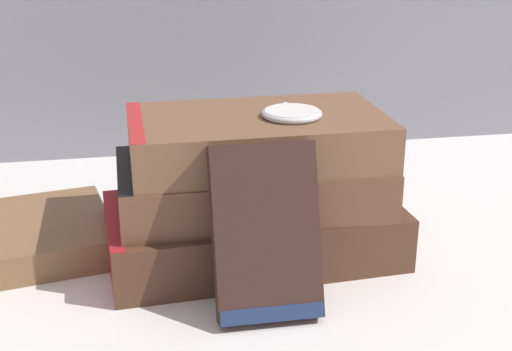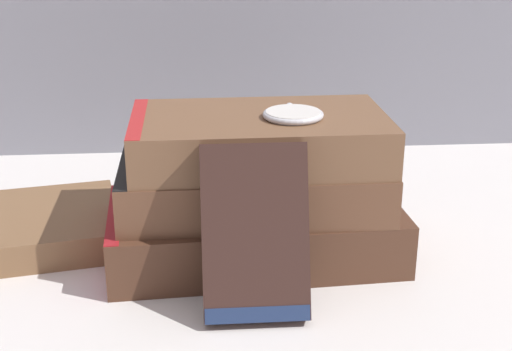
{
  "view_description": "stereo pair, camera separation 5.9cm",
  "coord_description": "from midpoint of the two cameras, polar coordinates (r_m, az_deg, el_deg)",
  "views": [
    {
      "loc": [
        -0.12,
        -0.55,
        0.3
      ],
      "look_at": [
        -0.01,
        0.01,
        0.08
      ],
      "focal_mm": 50.0,
      "sensor_mm": 36.0,
      "label": 1
    },
    {
      "loc": [
        -0.06,
        -0.56,
        0.3
      ],
      "look_at": [
        -0.01,
        0.01,
        0.08
      ],
      "focal_mm": 50.0,
      "sensor_mm": 36.0,
      "label": 2
    }
  ],
  "objects": [
    {
      "name": "reading_glasses",
      "position": [
        0.8,
        -2.25,
        -1.26
      ],
      "size": [
        0.1,
        0.06,
        0.0
      ],
      "rotation": [
        0.0,
        0.0,
        0.22
      ],
      "color": "black",
      "rests_on": "ground_plane"
    },
    {
      "name": "pocket_watch",
      "position": [
        0.61,
        5.78,
        4.85
      ],
      "size": [
        0.05,
        0.05,
        0.01
      ],
      "color": "silver",
      "rests_on": "book_flat_top"
    },
    {
      "name": "book_flat_bottom",
      "position": [
        0.65,
        2.0,
        -4.49
      ],
      "size": [
        0.27,
        0.15,
        0.05
      ],
      "rotation": [
        0.0,
        0.0,
        0.06
      ],
      "color": "#4C2D1E",
      "rests_on": "ground_plane"
    },
    {
      "name": "book_leaning_front",
      "position": [
        0.55,
        3.02,
        -5.12
      ],
      "size": [
        0.08,
        0.06,
        0.13
      ],
      "rotation": [
        -0.34,
        0.0,
        0.0
      ],
      "color": "#331E19",
      "rests_on": "ground_plane"
    },
    {
      "name": "ground_plane",
      "position": [
        0.64,
        4.04,
        -7.33
      ],
      "size": [
        3.0,
        3.0,
        0.0
      ],
      "primitive_type": "plane",
      "color": "silver"
    },
    {
      "name": "book_flat_top",
      "position": [
        0.62,
        2.51,
        2.95
      ],
      "size": [
        0.22,
        0.13,
        0.04
      ],
      "rotation": [
        0.0,
        0.0,
        0.01
      ],
      "color": "brown",
      "rests_on": "book_flat_middle"
    },
    {
      "name": "book_flat_middle",
      "position": [
        0.63,
        1.95,
        -0.69
      ],
      "size": [
        0.23,
        0.13,
        0.04
      ],
      "rotation": [
        0.0,
        0.0,
        0.02
      ],
      "color": "brown",
      "rests_on": "book_flat_bottom"
    },
    {
      "name": "book_side_left",
      "position": [
        0.7,
        -17.24,
        -4.25
      ],
      "size": [
        0.22,
        0.17,
        0.03
      ],
      "rotation": [
        0.0,
        0.0,
        0.19
      ],
      "color": "brown",
      "rests_on": "ground_plane"
    }
  ]
}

